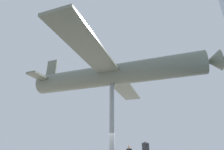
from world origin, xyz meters
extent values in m
cylinder|color=#999EA3|center=(0.00, 0.00, 3.21)|extent=(0.41, 0.41, 6.41)
cylinder|color=slate|center=(0.00, 0.00, 7.33)|extent=(5.57, 14.77, 1.83)
cube|color=slate|center=(0.00, 0.00, 7.33)|extent=(16.20, 6.01, 0.18)
cube|color=slate|center=(1.67, -6.29, 7.46)|extent=(5.29, 2.30, 0.18)
cube|color=slate|center=(1.67, -6.29, 8.69)|extent=(0.46, 1.11, 2.36)
cone|color=slate|center=(-2.02, 7.61, 7.33)|extent=(1.75, 1.33, 1.55)
sphere|color=black|center=(-2.19, 8.25, 7.33)|extent=(0.44, 0.44, 0.44)
sphere|color=tan|center=(-2.55, 0.01, 1.56)|extent=(0.25, 0.25, 0.25)
cone|color=#2D2D33|center=(-5.86, 0.06, 2.02)|extent=(0.84, 0.84, 0.18)
camera|label=1|loc=(11.53, 7.83, 1.33)|focal=28.00mm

